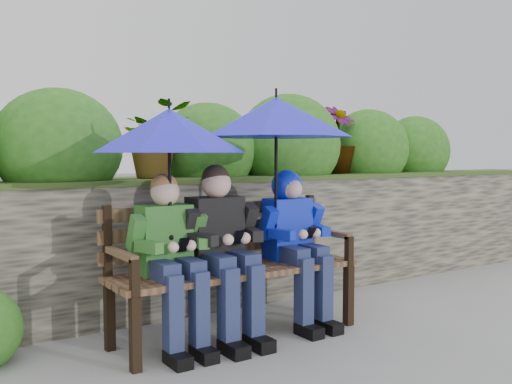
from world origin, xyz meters
TOP-DOWN VIEW (x-y plane):
  - ground at (0.00, 0.00)m, footprint 60.00×60.00m
  - garden_backdrop at (-0.13, 1.58)m, footprint 8.00×2.84m
  - park_bench at (-0.23, 0.05)m, footprint 1.70×0.50m
  - boy_left at (-0.71, -0.03)m, footprint 0.48×0.56m
  - boy_middle at (-0.34, -0.03)m, footprint 0.52×0.60m
  - boy_right at (0.25, -0.01)m, footprint 0.48×0.58m
  - umbrella_left at (-0.70, -0.01)m, footprint 0.95×0.95m
  - umbrella_right at (0.10, -0.00)m, footprint 1.04×1.04m

SIDE VIEW (x-z plane):
  - ground at x=0.00m, z-range 0.00..0.00m
  - park_bench at x=-0.23m, z-range 0.06..0.96m
  - boy_left at x=-0.71m, z-range 0.07..1.16m
  - boy_middle at x=-0.34m, z-range 0.06..1.21m
  - garden_backdrop at x=-0.13m, z-range -0.27..1.55m
  - boy_right at x=0.25m, z-range 0.11..1.21m
  - umbrella_left at x=-0.70m, z-range 0.92..1.79m
  - umbrella_right at x=0.10m, z-range 0.99..1.95m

